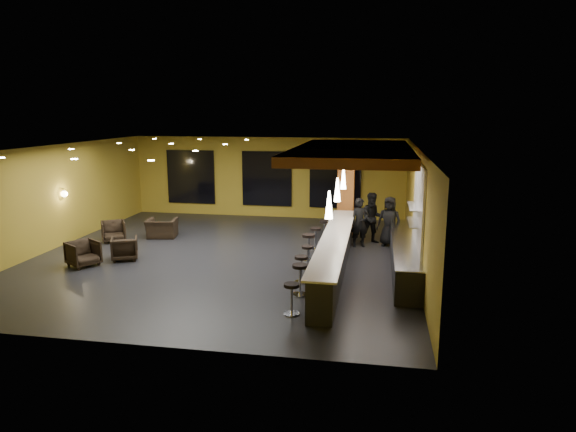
% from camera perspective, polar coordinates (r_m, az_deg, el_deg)
% --- Properties ---
extents(floor, '(12.00, 13.00, 0.10)m').
position_cam_1_polar(floor, '(16.81, -7.05, -4.61)').
color(floor, black).
rests_on(floor, ground).
extents(ceiling, '(12.00, 13.00, 0.10)m').
position_cam_1_polar(ceiling, '(16.18, -7.37, 7.72)').
color(ceiling, black).
extents(wall_back, '(12.00, 0.10, 3.50)m').
position_cam_1_polar(wall_back, '(22.67, -2.31, 4.33)').
color(wall_back, '#A78C25').
rests_on(wall_back, floor).
extents(wall_front, '(12.00, 0.10, 3.50)m').
position_cam_1_polar(wall_front, '(10.49, -17.83, -4.85)').
color(wall_front, '#A78C25').
rests_on(wall_front, floor).
extents(wall_left, '(0.10, 13.00, 3.50)m').
position_cam_1_polar(wall_left, '(19.08, -24.85, 1.88)').
color(wall_left, '#A78C25').
rests_on(wall_left, floor).
extents(wall_right, '(0.10, 13.00, 3.50)m').
position_cam_1_polar(wall_right, '(15.72, 14.36, 0.73)').
color(wall_right, '#A78C25').
rests_on(wall_right, floor).
extents(wood_soffit, '(3.60, 8.00, 0.28)m').
position_cam_1_polar(wood_soffit, '(16.48, 7.22, 7.13)').
color(wood_soffit, '#A0562E').
rests_on(wood_soffit, ceiling).
extents(window_left, '(2.20, 0.06, 2.40)m').
position_cam_1_polar(window_left, '(23.56, -10.74, 4.29)').
color(window_left, black).
rests_on(window_left, wall_back).
extents(window_center, '(2.20, 0.06, 2.40)m').
position_cam_1_polar(window_center, '(22.57, -2.37, 4.17)').
color(window_center, black).
rests_on(window_center, wall_back).
extents(window_right, '(2.20, 0.06, 2.40)m').
position_cam_1_polar(window_right, '(22.12, 5.26, 3.98)').
color(window_right, black).
rests_on(window_right, wall_back).
extents(tile_backsplash, '(0.06, 3.20, 2.40)m').
position_cam_1_polar(tile_backsplash, '(14.69, 14.33, 0.97)').
color(tile_backsplash, white).
rests_on(tile_backsplash, wall_right).
extents(bar_counter, '(0.60, 8.00, 1.00)m').
position_cam_1_polar(bar_counter, '(15.04, 5.21, -4.35)').
color(bar_counter, black).
rests_on(bar_counter, floor).
extents(bar_top, '(0.78, 8.10, 0.05)m').
position_cam_1_polar(bar_top, '(14.90, 5.25, -2.40)').
color(bar_top, white).
rests_on(bar_top, bar_counter).
extents(prep_counter, '(0.70, 6.00, 0.86)m').
position_cam_1_polar(prep_counter, '(15.51, 12.77, -4.36)').
color(prep_counter, black).
rests_on(prep_counter, floor).
extents(prep_top, '(0.72, 6.00, 0.03)m').
position_cam_1_polar(prep_top, '(15.39, 12.85, -2.73)').
color(prep_top, silver).
rests_on(prep_top, prep_counter).
extents(wall_shelf_lower, '(0.30, 1.50, 0.03)m').
position_cam_1_polar(wall_shelf_lower, '(14.56, 13.76, -0.70)').
color(wall_shelf_lower, silver).
rests_on(wall_shelf_lower, wall_right).
extents(wall_shelf_upper, '(0.30, 1.50, 0.03)m').
position_cam_1_polar(wall_shelf_upper, '(14.48, 13.85, 1.04)').
color(wall_shelf_upper, silver).
rests_on(wall_shelf_upper, wall_right).
extents(column, '(0.60, 0.60, 3.50)m').
position_cam_1_polar(column, '(19.26, 6.47, 2.97)').
color(column, '#A85D25').
rests_on(column, floor).
extents(wall_sconce, '(0.22, 0.22, 0.22)m').
position_cam_1_polar(wall_sconce, '(19.38, -23.62, 2.27)').
color(wall_sconce, '#FFE5B2').
rests_on(wall_sconce, wall_left).
extents(pendant_0, '(0.20, 0.20, 0.70)m').
position_cam_1_polar(pendant_0, '(12.67, 4.59, 1.25)').
color(pendant_0, white).
rests_on(pendant_0, wood_soffit).
extents(pendant_1, '(0.20, 0.20, 0.70)m').
position_cam_1_polar(pendant_1, '(15.13, 5.51, 2.93)').
color(pendant_1, white).
rests_on(pendant_1, wood_soffit).
extents(pendant_2, '(0.20, 0.20, 0.70)m').
position_cam_1_polar(pendant_2, '(17.60, 6.17, 4.13)').
color(pendant_2, white).
rests_on(pendant_2, wood_soffit).
extents(staff_a, '(0.71, 0.56, 1.70)m').
position_cam_1_polar(staff_a, '(17.80, 7.97, -0.74)').
color(staff_a, black).
rests_on(staff_a, floor).
extents(staff_b, '(1.01, 0.87, 1.81)m').
position_cam_1_polar(staff_b, '(18.31, 9.39, -0.25)').
color(staff_b, black).
rests_on(staff_b, floor).
extents(staff_c, '(0.94, 0.72, 1.72)m').
position_cam_1_polar(staff_c, '(18.11, 11.19, -0.59)').
color(staff_c, black).
rests_on(staff_c, floor).
extents(armchair_a, '(1.15, 1.14, 0.77)m').
position_cam_1_polar(armchair_a, '(16.75, -21.80, -3.89)').
color(armchair_a, black).
rests_on(armchair_a, floor).
extents(armchair_b, '(1.04, 1.05, 0.73)m').
position_cam_1_polar(armchair_b, '(17.01, -17.71, -3.44)').
color(armchair_b, black).
rests_on(armchair_b, floor).
extents(armchair_c, '(1.11, 1.12, 0.75)m').
position_cam_1_polar(armchair_c, '(19.47, -18.82, -1.62)').
color(armchair_c, black).
rests_on(armchair_c, floor).
extents(armchair_d, '(1.21, 1.10, 0.70)m').
position_cam_1_polar(armchair_d, '(19.58, -13.83, -1.33)').
color(armchair_d, black).
rests_on(armchair_d, floor).
extents(bar_stool_0, '(0.38, 0.38, 0.75)m').
position_cam_1_polar(bar_stool_0, '(11.91, 0.40, -8.74)').
color(bar_stool_0, silver).
rests_on(bar_stool_0, floor).
extents(bar_stool_1, '(0.41, 0.41, 0.82)m').
position_cam_1_polar(bar_stool_1, '(13.09, 1.33, -6.64)').
color(bar_stool_1, silver).
rests_on(bar_stool_1, floor).
extents(bar_stool_2, '(0.38, 0.38, 0.75)m').
position_cam_1_polar(bar_stool_2, '(14.04, 1.48, -5.54)').
color(bar_stool_2, silver).
rests_on(bar_stool_2, floor).
extents(bar_stool_3, '(0.36, 0.36, 0.72)m').
position_cam_1_polar(bar_stool_3, '(15.20, 2.17, -4.28)').
color(bar_stool_3, silver).
rests_on(bar_stool_3, floor).
extents(bar_stool_4, '(0.43, 0.43, 0.84)m').
position_cam_1_polar(bar_stool_4, '(16.10, 2.29, -3.09)').
color(bar_stool_4, silver).
rests_on(bar_stool_4, floor).
extents(bar_stool_5, '(0.38, 0.38, 0.74)m').
position_cam_1_polar(bar_stool_5, '(17.39, 3.06, -2.19)').
color(bar_stool_5, silver).
rests_on(bar_stool_5, floor).
extents(bar_stool_6, '(0.39, 0.39, 0.77)m').
position_cam_1_polar(bar_stool_6, '(18.46, 4.08, -1.35)').
color(bar_stool_6, silver).
rests_on(bar_stool_6, floor).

